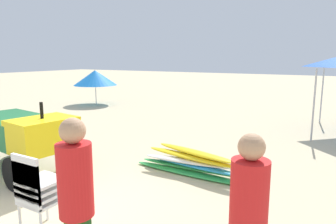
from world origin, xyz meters
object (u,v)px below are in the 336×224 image
object	(u,v)px
utility_cart	(22,134)
lifeguard_near_center	(248,217)
stacked_plastic_chairs	(35,188)
beach_umbrella_left	(95,78)
surfboard_pile	(193,164)
lifeguard_near_left	(76,198)

from	to	relation	value
utility_cart	lifeguard_near_center	size ratio (longest dim) A/B	1.58
stacked_plastic_chairs	beach_umbrella_left	size ratio (longest dim) A/B	0.53
stacked_plastic_chairs	lifeguard_near_center	bearing A→B (deg)	0.92
utility_cart	beach_umbrella_left	bearing A→B (deg)	124.06
utility_cart	stacked_plastic_chairs	distance (m)	2.60
surfboard_pile	beach_umbrella_left	size ratio (longest dim) A/B	1.28
stacked_plastic_chairs	utility_cart	bearing A→B (deg)	148.41
beach_umbrella_left	lifeguard_near_left	bearing A→B (deg)	-47.60
stacked_plastic_chairs	lifeguard_near_center	xyz separation A→B (m)	(2.72, 0.04, 0.33)
lifeguard_near_left	lifeguard_near_center	size ratio (longest dim) A/B	1.05
surfboard_pile	beach_umbrella_left	distance (m)	10.21
stacked_plastic_chairs	lifeguard_near_left	xyz separation A→B (m)	(1.29, -0.51, 0.38)
surfboard_pile	utility_cart	bearing A→B (deg)	-152.91
surfboard_pile	beach_umbrella_left	world-z (taller)	beach_umbrella_left
surfboard_pile	lifeguard_near_center	xyz separation A→B (m)	(1.88, -2.88, 0.75)
surfboard_pile	lifeguard_near_center	size ratio (longest dim) A/B	1.57
lifeguard_near_center	beach_umbrella_left	bearing A→B (deg)	138.51
lifeguard_near_center	beach_umbrella_left	distance (m)	13.43
utility_cart	lifeguard_near_center	bearing A→B (deg)	-14.94
utility_cart	surfboard_pile	bearing A→B (deg)	27.09
lifeguard_near_left	beach_umbrella_left	distance (m)	12.79
utility_cart	beach_umbrella_left	world-z (taller)	beach_umbrella_left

